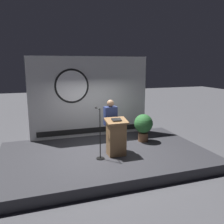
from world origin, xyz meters
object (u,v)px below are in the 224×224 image
at_px(podium, 116,137).
at_px(speaker_person, 110,125).
at_px(potted_plant, 143,125).
at_px(microphone_stand, 100,141).

distance_m(podium, speaker_person, 0.55).
distance_m(speaker_person, potted_plant, 1.48).
xyz_separation_m(podium, microphone_stand, (-0.55, -0.09, -0.02)).
bearing_deg(speaker_person, podium, -87.00).
xyz_separation_m(speaker_person, potted_plant, (1.39, 0.45, -0.24)).
bearing_deg(speaker_person, potted_plant, 18.06).
bearing_deg(microphone_stand, speaker_person, 47.79).
distance_m(podium, microphone_stand, 0.55).
relative_size(speaker_person, microphone_stand, 1.08).
bearing_deg(podium, microphone_stand, -170.24).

